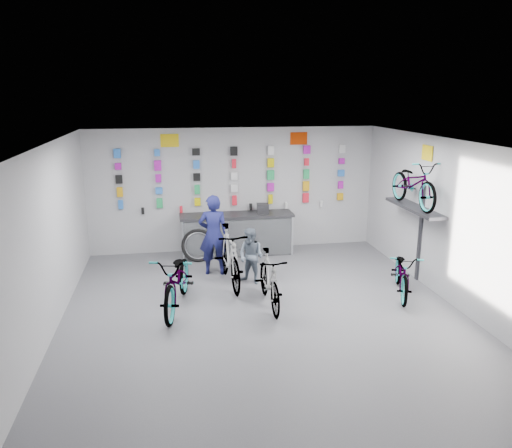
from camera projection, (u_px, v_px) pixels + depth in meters
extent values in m
plane|color=#4E4E52|center=(265.00, 316.00, 8.76)|extent=(8.00, 8.00, 0.00)
plane|color=white|center=(265.00, 144.00, 7.99)|extent=(8.00, 8.00, 0.00)
plane|color=#B4B3B6|center=(234.00, 190.00, 12.18)|extent=(7.00, 0.00, 7.00)
plane|color=#B4B3B6|center=(348.00, 352.00, 4.56)|extent=(7.00, 0.00, 7.00)
plane|color=#B4B3B6|center=(45.00, 245.00, 7.79)|extent=(0.00, 8.00, 8.00)
plane|color=#B4B3B6|center=(456.00, 225.00, 8.96)|extent=(0.00, 8.00, 8.00)
cube|color=black|center=(237.00, 236.00, 12.02)|extent=(2.60, 0.60, 0.90)
cube|color=silver|center=(239.00, 238.00, 11.73)|extent=(2.60, 0.02, 0.90)
cube|color=silver|center=(183.00, 241.00, 11.51)|extent=(0.04, 0.04, 0.96)
cube|color=silver|center=(292.00, 236.00, 11.95)|extent=(0.04, 0.04, 0.96)
cube|color=black|center=(237.00, 215.00, 11.89)|extent=(2.70, 0.66, 0.06)
cube|color=blue|center=(121.00, 205.00, 11.73)|extent=(0.11, 0.06, 0.21)
cube|color=#1F9B51|center=(160.00, 203.00, 11.88)|extent=(0.14, 0.06, 0.23)
cube|color=#CFBE02|center=(198.00, 202.00, 12.03)|extent=(0.14, 0.06, 0.19)
cube|color=red|center=(234.00, 200.00, 12.18)|extent=(0.11, 0.06, 0.24)
cube|color=#CFBE02|center=(271.00, 199.00, 12.33)|extent=(0.10, 0.06, 0.23)
cube|color=red|center=(306.00, 198.00, 12.48)|extent=(0.15, 0.06, 0.23)
cube|color=#D2940E|center=(340.00, 197.00, 12.63)|extent=(0.15, 0.06, 0.17)
cube|color=#D2940E|center=(120.00, 192.00, 11.65)|extent=(0.13, 0.06, 0.22)
cube|color=blue|center=(159.00, 191.00, 11.80)|extent=(0.16, 0.06, 0.15)
cube|color=#1F9B51|center=(197.00, 189.00, 11.95)|extent=(0.12, 0.06, 0.22)
cube|color=silver|center=(234.00, 188.00, 12.10)|extent=(0.16, 0.06, 0.18)
cube|color=#A715A1|center=(271.00, 187.00, 12.25)|extent=(0.16, 0.06, 0.20)
cube|color=#D2940E|center=(306.00, 186.00, 12.40)|extent=(0.16, 0.06, 0.24)
cube|color=#A715A1|center=(341.00, 185.00, 12.55)|extent=(0.13, 0.06, 0.19)
cube|color=black|center=(119.00, 179.00, 11.57)|extent=(0.15, 0.06, 0.20)
cube|color=#A715A1|center=(158.00, 178.00, 11.73)|extent=(0.13, 0.06, 0.19)
cube|color=black|center=(197.00, 177.00, 11.88)|extent=(0.16, 0.06, 0.18)
cube|color=silver|center=(234.00, 176.00, 12.03)|extent=(0.15, 0.06, 0.18)
cube|color=#1F9B51|center=(271.00, 175.00, 12.18)|extent=(0.17, 0.06, 0.23)
cube|color=#1F9B51|center=(306.00, 174.00, 12.33)|extent=(0.14, 0.06, 0.23)
cube|color=blue|center=(341.00, 173.00, 12.48)|extent=(0.16, 0.06, 0.16)
cube|color=#A715A1|center=(118.00, 166.00, 11.50)|extent=(0.14, 0.06, 0.15)
cube|color=#A715A1|center=(158.00, 165.00, 11.65)|extent=(0.16, 0.06, 0.24)
cube|color=blue|center=(196.00, 165.00, 11.80)|extent=(0.15, 0.06, 0.20)
cube|color=red|center=(234.00, 164.00, 11.95)|extent=(0.10, 0.06, 0.21)
cube|color=#CFBE02|center=(271.00, 163.00, 12.10)|extent=(0.15, 0.06, 0.22)
cube|color=red|center=(307.00, 162.00, 12.25)|extent=(0.11, 0.06, 0.18)
cube|color=#A715A1|center=(342.00, 161.00, 12.40)|extent=(0.15, 0.06, 0.14)
cube|color=blue|center=(117.00, 153.00, 11.42)|extent=(0.15, 0.06, 0.21)
cube|color=blue|center=(157.00, 153.00, 11.57)|extent=(0.13, 0.06, 0.16)
cube|color=black|center=(196.00, 152.00, 11.72)|extent=(0.18, 0.06, 0.16)
cube|color=black|center=(234.00, 151.00, 11.87)|extent=(0.17, 0.06, 0.21)
cube|color=silver|center=(271.00, 150.00, 12.02)|extent=(0.15, 0.06, 0.22)
cube|color=#A715A1|center=(307.00, 150.00, 12.17)|extent=(0.17, 0.06, 0.20)
cube|color=silver|center=(342.00, 149.00, 12.32)|extent=(0.15, 0.06, 0.20)
cylinder|color=black|center=(143.00, 211.00, 11.84)|extent=(0.07, 0.07, 0.16)
cylinder|color=red|center=(181.00, 209.00, 11.99)|extent=(0.07, 0.07, 0.16)
cylinder|color=black|center=(251.00, 207.00, 12.27)|extent=(0.07, 0.07, 0.16)
cylinder|color=silver|center=(286.00, 205.00, 12.42)|extent=(0.07, 0.07, 0.16)
cylinder|color=silver|center=(321.00, 204.00, 12.57)|extent=(0.07, 0.07, 0.16)
cube|color=#333338|center=(414.00, 208.00, 10.05)|extent=(0.38, 1.90, 0.06)
cube|color=#333338|center=(420.00, 234.00, 10.22)|extent=(0.04, 0.10, 2.00)
cube|color=yellow|center=(170.00, 140.00, 11.60)|extent=(0.42, 0.02, 0.30)
cube|color=#B52D02|center=(299.00, 138.00, 12.12)|extent=(0.42, 0.02, 0.30)
cube|color=yellow|center=(427.00, 153.00, 9.80)|extent=(0.02, 0.40, 0.30)
imported|color=gray|center=(178.00, 280.00, 8.94)|extent=(1.12, 2.17, 1.09)
imported|color=gray|center=(269.00, 280.00, 9.04)|extent=(0.48, 1.70, 1.02)
imported|color=gray|center=(402.00, 273.00, 9.58)|extent=(1.13, 1.80, 0.90)
imported|color=gray|center=(229.00, 257.00, 10.05)|extent=(0.70, 2.02, 1.20)
imported|color=gray|center=(414.00, 183.00, 9.92)|extent=(0.63, 1.80, 0.95)
imported|color=#15184C|center=(213.00, 235.00, 10.60)|extent=(0.69, 0.50, 1.74)
imported|color=slate|center=(251.00, 256.00, 10.14)|extent=(0.71, 0.70, 1.16)
torus|color=black|center=(198.00, 246.00, 11.52)|extent=(0.78, 0.26, 0.77)
torus|color=silver|center=(198.00, 246.00, 11.52)|extent=(0.64, 0.17, 0.62)
cube|color=black|center=(263.00, 208.00, 11.96)|extent=(0.32, 0.33, 0.22)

